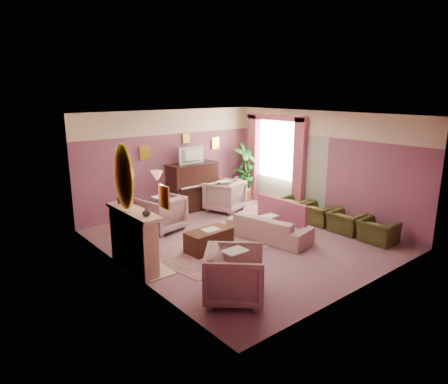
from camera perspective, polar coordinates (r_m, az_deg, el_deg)
floor at (r=9.17m, az=2.64°, el=-6.80°), size 5.50×6.00×0.01m
ceiling at (r=8.57m, az=2.86°, el=10.94°), size 5.50×6.00×0.01m
wall_back at (r=11.13m, az=-7.65°, el=4.37°), size 5.50×0.02×2.80m
wall_front at (r=6.91m, az=19.62°, el=-2.54°), size 5.50×0.02×2.80m
wall_left at (r=7.27m, az=-13.60°, el=-1.27°), size 0.02×6.00×2.80m
wall_right at (r=10.77m, az=13.73°, el=3.74°), size 0.02×6.00×2.80m
picture_rail_band at (r=10.99m, az=-7.81°, el=9.88°), size 5.50×0.01×0.65m
stripe_panel at (r=11.63m, az=8.50°, el=3.13°), size 0.01×3.00×2.15m
fireplace_surround at (r=7.77m, az=-12.82°, el=-6.80°), size 0.30×1.40×1.10m
fireplace_inset at (r=7.87m, az=-12.10°, el=-7.67°), size 0.18×0.72×0.68m
fire_ember at (r=7.95m, az=-11.78°, el=-8.81°), size 0.06×0.54×0.10m
mantel_shelf at (r=7.60m, az=-12.85°, el=-2.75°), size 0.40×1.55×0.07m
hearth at (r=8.06m, az=-11.32°, el=-10.08°), size 0.55×1.50×0.02m
mirror_frame at (r=7.38m, az=-14.11°, el=2.12°), size 0.04×0.72×1.20m
mirror_glass at (r=7.39m, az=-13.94°, el=2.15°), size 0.01×0.60×1.06m
sconce_shade at (r=6.46m, az=-9.56°, el=2.29°), size 0.20×0.20×0.16m
piano at (r=11.29m, az=-4.51°, el=0.70°), size 1.40×0.60×1.30m
piano_keyshelf at (r=11.00m, az=-3.47°, el=0.72°), size 1.30×0.12×0.06m
piano_keys at (r=10.99m, az=-3.48°, el=0.92°), size 1.20×0.08×0.02m
piano_top at (r=11.15m, az=-4.58°, el=4.00°), size 1.45×0.65×0.04m
television at (r=11.07m, az=-4.46°, el=5.44°), size 0.80×0.12×0.48m
print_back_left at (r=10.66m, az=-11.26°, el=5.51°), size 0.30×0.03×0.38m
print_back_right at (r=11.92m, az=-1.22°, el=6.99°), size 0.26×0.03×0.34m
print_back_mid at (r=11.28m, az=-5.46°, el=7.64°), size 0.22×0.03×0.26m
print_left_wall at (r=6.18m, az=-8.56°, el=-0.70°), size 0.03×0.28×0.36m
window_blind at (r=11.67m, az=7.59°, el=6.31°), size 0.03×1.40×1.80m
curtain_left at (r=11.07m, az=10.70°, el=3.66°), size 0.16×0.34×2.60m
curtain_right at (r=12.31m, az=4.15°, el=4.94°), size 0.16×0.34×2.60m
pelmet at (r=11.52m, az=7.45°, el=10.52°), size 0.16×2.20×0.16m
mantel_plant at (r=8.04m, az=-14.62°, el=-0.66°), size 0.16×0.16×0.28m
mantel_vase at (r=7.15m, az=-11.02°, el=-2.82°), size 0.16×0.16×0.16m
area_rug at (r=8.66m, az=-2.00°, el=-8.07°), size 2.74×2.16×0.01m
coffee_table at (r=8.51m, az=-2.17°, el=-6.90°), size 1.03×0.57×0.45m
table_paper at (r=8.46m, az=-1.91°, el=-5.37°), size 0.35×0.28×0.01m
sofa at (r=9.12m, az=6.44°, el=-4.39°), size 0.65×1.94×0.78m
sofa_throw at (r=9.34m, az=8.20°, el=-2.66°), size 0.10×1.47×0.54m
floral_armchair_left at (r=9.71m, az=-9.00°, el=-2.77°), size 0.92×0.92×0.96m
floral_armchair_right at (r=11.17m, az=0.09°, el=-0.31°), size 0.92×0.92×0.96m
floral_armchair_front at (r=6.51m, az=1.56°, el=-11.43°), size 0.92×0.92×0.96m
olive_chair_a at (r=9.52m, az=21.16°, el=-4.84°), size 0.55×0.78×0.68m
olive_chair_b at (r=9.92m, az=17.07°, el=-3.73°), size 0.55×0.78×0.68m
olive_chair_c at (r=10.37m, az=13.32°, el=-2.69°), size 0.55×0.78×0.68m
olive_chair_d at (r=10.86m, az=9.91°, el=-1.74°), size 0.55×0.78×0.68m
side_table at (r=12.37m, az=2.69°, el=0.51°), size 0.52×0.52×0.70m
side_plant_big at (r=12.26m, az=2.72°, el=2.87°), size 0.30×0.30×0.34m
side_plant_small at (r=12.27m, az=3.45°, el=2.73°), size 0.16×0.16×0.28m
palm_pot at (r=12.32m, az=3.05°, el=-0.41°), size 0.34×0.34×0.34m
palm_plant at (r=12.13m, az=3.10°, el=3.66°), size 0.76×0.76×1.44m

